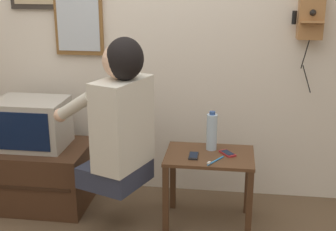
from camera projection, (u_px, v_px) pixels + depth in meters
name	position (u px, v px, depth m)	size (l,w,h in m)	color
wall_back	(151.00, 28.00, 3.44)	(6.80, 0.05, 2.55)	beige
side_table	(209.00, 169.00, 3.14)	(0.59, 0.42, 0.51)	#51331E
person	(120.00, 117.00, 2.95)	(0.62, 0.57, 0.97)	#2D3347
tv_stand	(39.00, 175.00, 3.48)	(0.76, 0.55, 0.45)	#422819
television	(32.00, 123.00, 3.37)	(0.50, 0.37, 0.35)	#ADA89E
wall_phone_antique	(311.00, 14.00, 3.17)	(0.21, 0.19, 0.74)	#9E6B3D
wall_mirror	(78.00, 11.00, 3.43)	(0.36, 0.03, 0.65)	brown
cell_phone_held	(194.00, 156.00, 3.07)	(0.06, 0.12, 0.01)	black
cell_phone_spare	(227.00, 153.00, 3.11)	(0.12, 0.14, 0.01)	maroon
water_bottle	(212.00, 132.00, 3.16)	(0.07, 0.07, 0.27)	#ADC6DB
toothbrush	(214.00, 161.00, 2.98)	(0.10, 0.16, 0.02)	#338CD8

